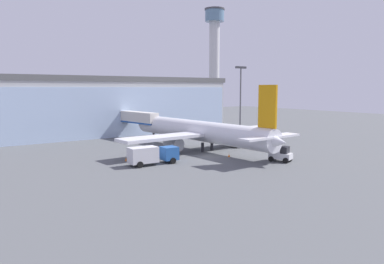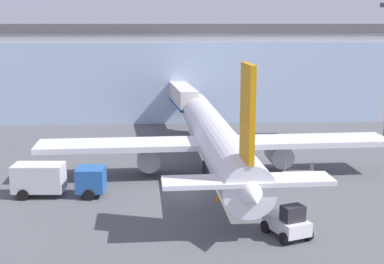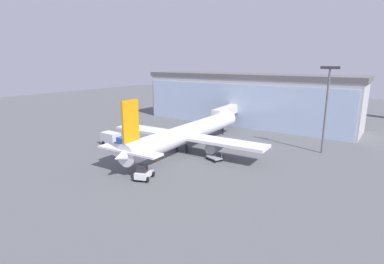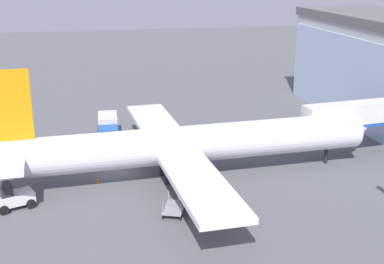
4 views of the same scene
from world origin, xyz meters
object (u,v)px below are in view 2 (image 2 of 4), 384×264
at_px(airplane, 214,137).
at_px(pushback_tug, 288,223).
at_px(safety_cone_nose, 218,198).
at_px(catering_truck, 56,178).
at_px(safety_cone_wingtip, 46,177).
at_px(jet_bridge, 181,95).
at_px(baggage_cart, 299,173).

bearing_deg(airplane, pushback_tug, -170.19).
height_order(pushback_tug, safety_cone_nose, pushback_tug).
xyz_separation_m(airplane, catering_truck, (-13.30, -6.50, -1.85)).
bearing_deg(safety_cone_wingtip, jet_bridge, 60.53).
bearing_deg(safety_cone_nose, safety_cone_wingtip, 156.71).
height_order(baggage_cart, pushback_tug, pushback_tug).
relative_size(baggage_cart, safety_cone_nose, 5.80).
distance_m(jet_bridge, airplane, 20.51).
distance_m(catering_truck, safety_cone_wingtip, 5.05).
bearing_deg(pushback_tug, safety_cone_wingtip, 32.43).
distance_m(catering_truck, safety_cone_nose, 13.11).
bearing_deg(baggage_cart, catering_truck, 32.38).
bearing_deg(catering_truck, pushback_tug, -25.75).
xyz_separation_m(catering_truck, safety_cone_wingtip, (-1.83, 4.56, -1.19)).
bearing_deg(safety_cone_wingtip, catering_truck, -68.11).
distance_m(pushback_tug, safety_cone_wingtip, 23.15).
relative_size(airplane, pushback_tug, 10.54).
bearing_deg(safety_cone_nose, pushback_tug, -61.36).
xyz_separation_m(jet_bridge, catering_truck, (-10.75, -26.82, -3.00)).
xyz_separation_m(catering_truck, baggage_cart, (20.80, 4.12, -0.97)).
relative_size(jet_bridge, catering_truck, 2.00).
bearing_deg(pushback_tug, catering_truck, 40.26).
bearing_deg(catering_truck, airplane, 28.46).
xyz_separation_m(jet_bridge, safety_cone_wingtip, (-12.58, -22.26, -4.19)).
distance_m(catering_truck, baggage_cart, 21.22).
bearing_deg(baggage_cart, jet_bridge, -44.95).
bearing_deg(safety_cone_wingtip, baggage_cart, -1.10).
xyz_separation_m(airplane, pushback_tug, (3.59, -15.55, -2.34)).
height_order(jet_bridge, safety_cone_nose, jet_bridge).
bearing_deg(pushback_tug, airplane, -8.56).
bearing_deg(jet_bridge, baggage_cart, -162.57).
height_order(airplane, catering_truck, airplane).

